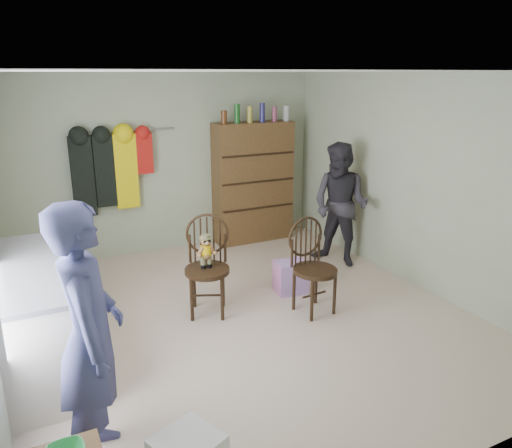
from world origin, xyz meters
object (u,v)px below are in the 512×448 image
chair_front (207,260)px  chair_far (312,262)px  counter (40,316)px  dresser (253,182)px

chair_front → chair_far: (1.01, -0.47, -0.04)m
counter → dresser: 3.96m
chair_far → dresser: 2.53m
counter → dresser: dresser is taller
counter → chair_far: 2.69m
chair_front → dresser: dresser is taller
chair_front → chair_far: chair_front is taller
chair_far → dresser: dresser is taller
counter → chair_far: size_ratio=1.80×
counter → chair_far: chair_far is taller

